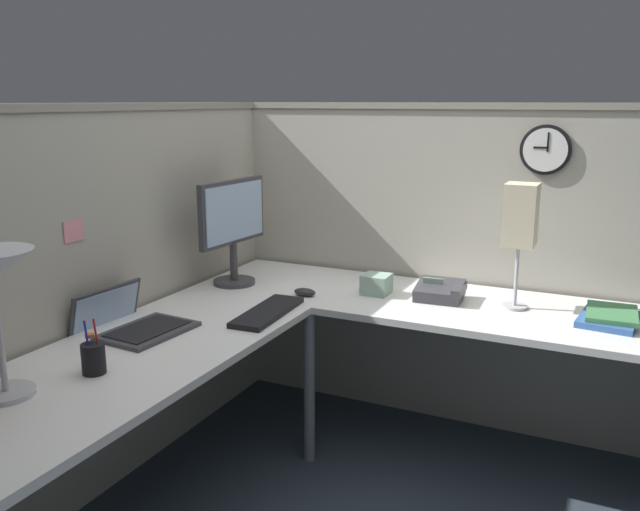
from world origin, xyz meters
TOP-DOWN VIEW (x-y plane):
  - ground_plane at (0.00, 0.00)m, footprint 6.80×6.80m
  - cubicle_wall_back at (-0.36, 0.87)m, footprint 2.57×0.12m
  - cubicle_wall_right at (0.87, -0.27)m, footprint 0.12×2.37m
  - desk at (-0.15, -0.05)m, footprint 2.35×2.15m
  - monitor at (0.32, 0.64)m, footprint 0.46×0.20m
  - laptop at (-0.40, 0.65)m, footprint 0.37×0.41m
  - keyboard at (-0.02, 0.26)m, footprint 0.44×0.17m
  - computer_mouse at (0.29, 0.24)m, footprint 0.06×0.10m
  - pen_cup at (-0.79, 0.46)m, footprint 0.08×0.08m
  - office_phone at (0.49, -0.33)m, footprint 0.20×0.22m
  - book_stack at (0.48, -1.02)m, footprint 0.30×0.24m
  - desk_lamp_paper at (0.51, -0.64)m, footprint 0.13×0.13m
  - tissue_box at (0.46, -0.04)m, footprint 0.12×0.12m
  - wall_clock at (0.82, -0.68)m, footprint 0.04×0.22m
  - pinned_note_leftmost at (-0.48, 0.82)m, footprint 0.10×0.00m

SIDE VIEW (x-z plane):
  - ground_plane at x=0.00m, z-range 0.00..0.00m
  - desk at x=-0.15m, z-range 0.27..1.00m
  - keyboard at x=-0.02m, z-range 0.73..0.75m
  - computer_mouse at x=0.29m, z-range 0.73..0.76m
  - book_stack at x=0.48m, z-range 0.73..0.77m
  - laptop at x=-0.40m, z-range 0.65..0.86m
  - office_phone at x=0.49m, z-range 0.71..0.82m
  - tissue_box at x=0.46m, z-range 0.73..0.82m
  - pen_cup at x=-0.79m, z-range 0.69..0.87m
  - cubicle_wall_back at x=-0.36m, z-range 0.00..1.58m
  - cubicle_wall_right at x=0.87m, z-range 0.00..1.58m
  - monitor at x=0.32m, z-range 0.77..1.27m
  - desk_lamp_paper at x=0.51m, z-range 0.85..1.38m
  - pinned_note_leftmost at x=-0.48m, z-range 1.08..1.16m
  - wall_clock at x=0.82m, z-range 1.27..1.49m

